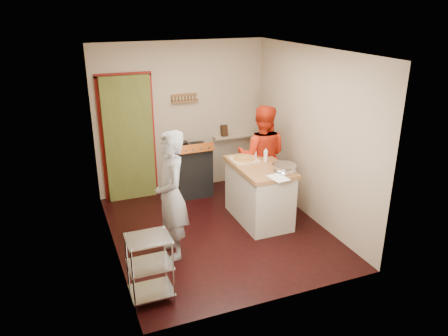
{
  "coord_description": "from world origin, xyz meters",
  "views": [
    {
      "loc": [
        -2.05,
        -5.36,
        3.18
      ],
      "look_at": [
        0.09,
        0.0,
        0.98
      ],
      "focal_mm": 35.0,
      "sensor_mm": 36.0,
      "label": 1
    }
  ],
  "objects_px": {
    "person_stripe": "(171,196)",
    "stove": "(192,170)",
    "island": "(259,191)",
    "person_red": "(262,156)",
    "wire_shelving": "(150,265)"
  },
  "relations": [
    {
      "from": "island",
      "to": "person_stripe",
      "type": "distance_m",
      "value": 1.62
    },
    {
      "from": "person_stripe",
      "to": "person_red",
      "type": "xyz_separation_m",
      "value": [
        1.79,
        1.0,
        -0.02
      ]
    },
    {
      "from": "person_stripe",
      "to": "wire_shelving",
      "type": "bearing_deg",
      "value": -27.15
    },
    {
      "from": "person_stripe",
      "to": "person_red",
      "type": "distance_m",
      "value": 2.05
    },
    {
      "from": "wire_shelving",
      "to": "person_stripe",
      "type": "bearing_deg",
      "value": 59.13
    },
    {
      "from": "wire_shelving",
      "to": "person_red",
      "type": "bearing_deg",
      "value": 38.66
    },
    {
      "from": "wire_shelving",
      "to": "island",
      "type": "relative_size",
      "value": 0.6
    },
    {
      "from": "stove",
      "to": "wire_shelving",
      "type": "distance_m",
      "value": 2.94
    },
    {
      "from": "island",
      "to": "person_red",
      "type": "height_order",
      "value": "person_red"
    },
    {
      "from": "stove",
      "to": "person_stripe",
      "type": "xyz_separation_m",
      "value": [
        -0.84,
        -1.8,
        0.41
      ]
    },
    {
      "from": "stove",
      "to": "island",
      "type": "height_order",
      "value": "island"
    },
    {
      "from": "island",
      "to": "person_red",
      "type": "bearing_deg",
      "value": 60.83
    },
    {
      "from": "wire_shelving",
      "to": "person_stripe",
      "type": "xyz_separation_m",
      "value": [
        0.49,
        0.82,
        0.42
      ]
    },
    {
      "from": "person_stripe",
      "to": "stove",
      "type": "bearing_deg",
      "value": 158.81
    },
    {
      "from": "stove",
      "to": "person_red",
      "type": "height_order",
      "value": "person_red"
    }
  ]
}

